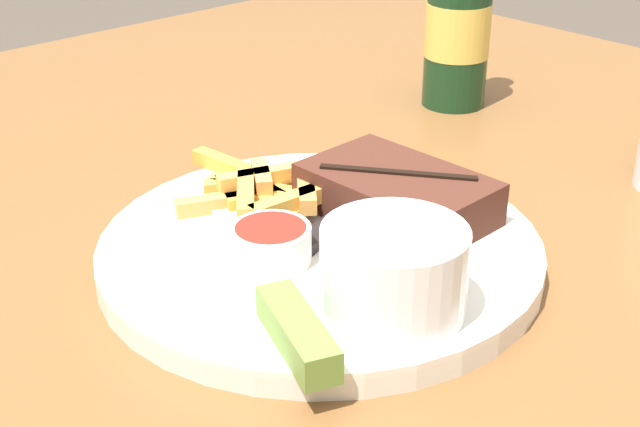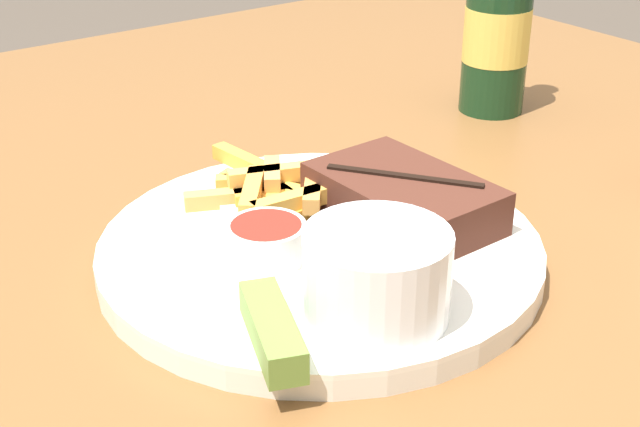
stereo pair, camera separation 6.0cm
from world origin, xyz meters
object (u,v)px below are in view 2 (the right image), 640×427
Objects in this scene: dipping_sauce_cup at (265,238)px; knife_utensil at (351,214)px; fork_utensil at (231,207)px; coleslaw_cup at (377,270)px; beer_bottle at (497,31)px; steak_portion at (403,198)px; pickle_spear at (272,330)px; dinner_plate at (320,251)px.

knife_utensil is (-0.01, 0.08, -0.01)m from dipping_sauce_cup.
knife_utensil is (0.06, 0.06, 0.00)m from fork_utensil.
beer_bottle is at bearing 124.58° from coleslaw_cup.
fork_utensil is at bearing -133.29° from steak_portion.
beer_bottle is (-0.24, 0.35, 0.03)m from coleslaw_cup.
pickle_spear is at bearing -61.00° from beer_bottle.
fork_utensil is at bearing -78.67° from beer_bottle.
dinner_plate is at bearing -97.99° from steak_portion.
pickle_spear is 0.48m from beer_bottle.
coleslaw_cup reaches higher than pickle_spear.
fork_utensil is at bearing 165.76° from dipping_sauce_cup.
steak_portion is 0.30m from beer_bottle.
steak_portion reaches higher than pickle_spear.
beer_bottle is (-0.07, 0.34, 0.06)m from fork_utensil.
beer_bottle is (-0.14, 0.36, 0.05)m from dipping_sauce_cup.
dipping_sauce_cup reaches higher than knife_utensil.
dinner_plate is 0.07m from steak_portion.
dipping_sauce_cup is at bearing 149.00° from pickle_spear.
pickle_spear is 0.18m from fork_utensil.
knife_utensil reaches higher than fork_utensil.
beer_bottle is (-0.13, 0.28, 0.06)m from knife_utensil.
dipping_sauce_cup is (-0.10, -0.01, -0.02)m from coleslaw_cup.
coleslaw_cup is 0.66× the size of fork_utensil.
coleslaw_cup is at bearing -137.93° from knife_utensil.
steak_portion is at bearing 28.92° from fork_utensil.
coleslaw_cup reaches higher than knife_utensil.
pickle_spear is 0.37× the size of beer_bottle.
coleslaw_cup is (0.09, -0.03, 0.04)m from dinner_plate.
fork_utensil is at bearing -162.21° from dinner_plate.
knife_utensil is at bearing -64.85° from beer_bottle.
beer_bottle is (-0.23, 0.42, 0.05)m from pickle_spear.
dinner_plate is 0.04m from knife_utensil.
coleslaw_cup reaches higher than dipping_sauce_cup.
pickle_spear is (-0.01, -0.07, -0.02)m from coleslaw_cup.
fork_utensil is at bearing 156.26° from pickle_spear.
pickle_spear reaches higher than fork_utensil.
knife_utensil is at bearing 109.32° from dinner_plate.
dipping_sauce_cup is 0.40× the size of fork_utensil.
steak_portion is 0.59× the size of beer_bottle.
dinner_plate is 5.75× the size of dipping_sauce_cup.
pickle_spear is at bearing -65.16° from steak_portion.
beer_bottle is at bearing 119.00° from pickle_spear.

